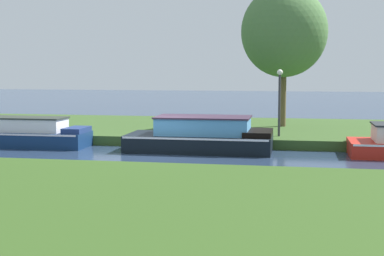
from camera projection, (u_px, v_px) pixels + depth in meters
The scene contains 7 objects.
ground_plane at pixel (153, 155), 21.10m from camera, with size 120.00×120.00×0.00m, color #263651.
riverbank_far at pixel (189, 129), 27.92m from camera, with size 72.00×10.00×0.40m, color #345122.
riverbank_near at pixel (50, 207), 12.28m from camera, with size 72.00×10.00×0.40m, color #2E4C1A.
black_barge at pixel (202, 137), 21.91m from camera, with size 5.61×2.37×1.37m.
willow_tree_left at pixel (284, 32), 26.81m from camera, with size 4.09×3.75×6.72m.
lamp_post at pixel (280, 94), 23.31m from camera, with size 0.24×0.24×2.77m.
mooring_post_near at pixel (3, 126), 24.73m from camera, with size 0.13×0.13×0.55m, color #473F26.
Camera 1 is at (5.25, -20.26, 3.22)m, focal length 52.83 mm.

